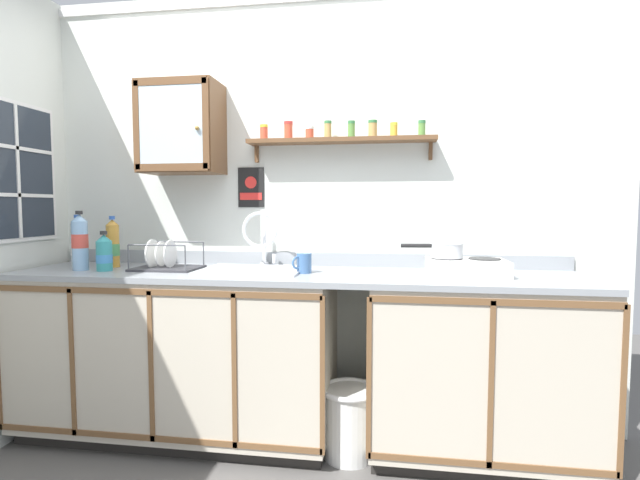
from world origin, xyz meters
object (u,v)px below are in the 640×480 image
object	(u,v)px
hot_plate_stove	(466,267)
bottle_water_blue_2	(80,242)
trash_bin	(349,420)
warning_sign	(251,188)
bottle_detergent_teal_0	(104,254)
bottle_juice_amber_1	(113,245)
sink	(254,273)
mug	(304,263)
wall_cabinet	(181,128)
saucepan	(446,250)
bottle_water_clear_3	(78,244)
dish_rack	(165,263)

from	to	relation	value
hot_plate_stove	bottle_water_blue_2	xyz separation A→B (m)	(-2.09, -0.12, 0.12)
trash_bin	warning_sign	bearing A→B (deg)	147.90
hot_plate_stove	bottle_detergent_teal_0	size ratio (longest dim) A/B	1.80
bottle_juice_amber_1	sink	bearing A→B (deg)	-1.20
sink	bottle_detergent_teal_0	world-z (taller)	sink
mug	bottle_water_blue_2	bearing A→B (deg)	-176.67
wall_cabinet	warning_sign	bearing A→B (deg)	19.68
bottle_water_blue_2	trash_bin	distance (m)	1.76
mug	warning_sign	distance (m)	0.65
saucepan	bottle_detergent_teal_0	size ratio (longest dim) A/B	1.46
bottle_detergent_teal_0	trash_bin	xyz separation A→B (m)	(1.36, 0.00, -0.85)
sink	saucepan	bearing A→B (deg)	0.43
bottle_water_clear_3	bottle_juice_amber_1	bearing A→B (deg)	4.80
bottle_detergent_teal_0	bottle_water_clear_3	bearing A→B (deg)	151.45
hot_plate_stove	dish_rack	distance (m)	1.65
bottle_water_blue_2	wall_cabinet	bearing A→B (deg)	27.98
dish_rack	mug	size ratio (longest dim) A/B	3.36
sink	saucepan	distance (m)	1.05
hot_plate_stove	bottle_water_clear_3	distance (m)	2.21
bottle_detergent_teal_0	saucepan	bearing A→B (deg)	4.58
hot_plate_stove	mug	world-z (taller)	mug
hot_plate_stove	mug	size ratio (longest dim) A/B	3.76
wall_cabinet	mug	bearing A→B (deg)	-13.87
wall_cabinet	bottle_water_blue_2	bearing A→B (deg)	-152.02
warning_sign	mug	bearing A→B (deg)	-40.06
saucepan	dish_rack	world-z (taller)	dish_rack
bottle_juice_amber_1	mug	xyz separation A→B (m)	(1.15, -0.08, -0.08)
wall_cabinet	hot_plate_stove	bearing A→B (deg)	-4.99
wall_cabinet	sink	bearing A→B (deg)	-15.18
bottle_juice_amber_1	warning_sign	distance (m)	0.87
bottle_detergent_teal_0	dish_rack	size ratio (longest dim) A/B	0.62
saucepan	dish_rack	bearing A→B (deg)	-178.77
hot_plate_stove	bottle_water_clear_3	bearing A→B (deg)	179.64
saucepan	bottle_water_clear_3	xyz separation A→B (m)	(-2.10, -0.01, 0.01)
mug	bottle_detergent_teal_0	bearing A→B (deg)	-175.90
bottle_water_blue_2	saucepan	bearing A→B (deg)	4.06
bottle_water_blue_2	bottle_juice_amber_1	bearing A→B (deg)	56.31
bottle_water_blue_2	mug	distance (m)	1.26
hot_plate_stove	bottle_water_clear_3	xyz separation A→B (m)	(-2.20, 0.01, 0.09)
dish_rack	mug	distance (m)	0.80
bottle_detergent_teal_0	bottle_water_blue_2	bearing A→B (deg)	177.56
wall_cabinet	warning_sign	size ratio (longest dim) A/B	2.19
warning_sign	trash_bin	bearing A→B (deg)	-32.10
bottle_juice_amber_1	saucepan	bearing A→B (deg)	-0.30
bottle_water_clear_3	warning_sign	distance (m)	1.06
trash_bin	bottle_juice_amber_1	bearing A→B (deg)	173.64
sink	mug	size ratio (longest dim) A/B	5.24
saucepan	mug	distance (m)	0.75
bottle_juice_amber_1	trash_bin	bearing A→B (deg)	-6.36
mug	trash_bin	xyz separation A→B (m)	(0.25, -0.08, -0.81)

